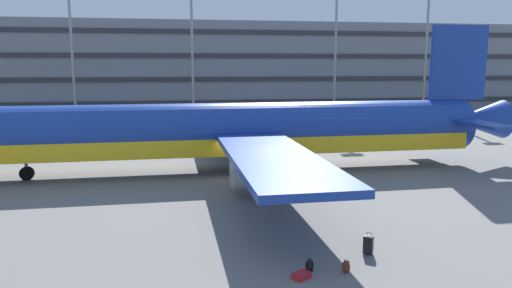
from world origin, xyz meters
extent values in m
plane|color=slate|center=(0.00, 0.00, 0.00)|extent=(600.00, 600.00, 0.00)
cube|color=slate|center=(0.00, 53.73, 7.16)|extent=(129.10, 21.38, 14.33)
cube|color=#2D2D33|center=(0.00, 42.94, 1.79)|extent=(127.81, 0.24, 0.70)
cube|color=#2D2D33|center=(0.00, 42.94, 5.37)|extent=(127.81, 0.24, 0.70)
cube|color=#2D2D33|center=(0.00, 42.94, 8.95)|extent=(127.81, 0.24, 0.70)
cube|color=#2D2D33|center=(0.00, 42.94, 12.54)|extent=(127.81, 0.24, 0.70)
cylinder|color=navy|center=(-0.07, 1.72, 3.07)|extent=(35.86, 4.29, 3.70)
cube|color=yellow|center=(-0.07, 1.72, 2.05)|extent=(34.42, 4.19, 1.18)
cone|color=navy|center=(19.12, 2.04, 3.35)|extent=(4.48, 3.03, 2.96)
cube|color=navy|center=(17.23, 2.01, 7.69)|extent=(4.44, 0.43, 5.54)
cube|color=navy|center=(16.89, -1.51, 3.53)|extent=(1.89, 5.57, 0.20)
cube|color=navy|center=(16.77, 5.52, 3.53)|extent=(1.89, 5.57, 0.20)
cube|color=navy|center=(1.09, -7.62, 2.79)|extent=(4.65, 15.11, 0.36)
cube|color=navy|center=(0.78, 11.11, 2.79)|extent=(4.65, 15.11, 0.36)
cylinder|color=#9E9EA3|center=(0.54, -4.93, 1.48)|extent=(2.68, 2.08, 2.03)
cylinder|color=#9E9EA3|center=(0.32, 8.39, 1.48)|extent=(2.68, 2.08, 2.03)
cylinder|color=black|center=(-13.67, 1.50, 0.45)|extent=(0.91, 0.36, 0.90)
cylinder|color=slate|center=(-13.67, 1.50, 1.06)|extent=(0.20, 0.20, 1.22)
cylinder|color=black|center=(1.39, 0.18, 0.45)|extent=(0.91, 0.36, 0.90)
cylinder|color=slate|center=(1.39, 0.18, 1.06)|extent=(0.20, 0.20, 1.22)
cylinder|color=black|center=(1.34, 3.32, 0.45)|extent=(0.91, 0.36, 0.90)
cylinder|color=slate|center=(1.34, 3.32, 1.06)|extent=(0.20, 0.20, 1.22)
cylinder|color=gray|center=(-17.77, 38.00, 12.86)|extent=(0.36, 0.36, 25.72)
cylinder|color=gray|center=(-1.45, 38.00, 9.91)|extent=(0.36, 0.36, 19.83)
cylinder|color=gray|center=(19.79, 38.00, 12.20)|extent=(0.36, 0.36, 24.39)
cylinder|color=gray|center=(34.38, 38.00, 10.91)|extent=(0.36, 0.36, 21.82)
cube|color=#B21E23|center=(0.49, -15.71, 0.11)|extent=(0.77, 0.68, 0.22)
cube|color=black|center=(0.79, -15.54, 0.11)|extent=(0.13, 0.19, 0.02)
cube|color=black|center=(3.70, -14.02, 0.41)|extent=(0.46, 0.44, 0.72)
cylinder|color=#333338|center=(3.83, -14.02, 0.82)|extent=(0.02, 0.02, 0.11)
cylinder|color=#333338|center=(3.67, -13.89, 0.82)|extent=(0.02, 0.02, 0.11)
cube|color=black|center=(3.75, -13.96, 0.88)|extent=(0.17, 0.14, 0.02)
cylinder|color=black|center=(3.75, -14.19, 0.03)|extent=(0.05, 0.05, 0.05)
cylinder|color=black|center=(3.52, -14.01, 0.03)|extent=(0.05, 0.05, 0.05)
cylinder|color=black|center=(3.88, -14.02, 0.03)|extent=(0.05, 0.05, 0.05)
cylinder|color=black|center=(3.65, -13.84, 0.03)|extent=(0.05, 0.05, 0.05)
ellipsoid|color=#592619|center=(2.21, -15.55, 0.24)|extent=(0.37, 0.35, 0.49)
ellipsoid|color=#592619|center=(2.15, -15.63, 0.17)|extent=(0.23, 0.20, 0.22)
torus|color=black|center=(2.23, -15.52, 0.50)|extent=(0.08, 0.05, 0.08)
cube|color=black|center=(2.33, -15.51, 0.24)|extent=(0.04, 0.04, 0.42)
cube|color=black|center=(2.19, -15.42, 0.24)|extent=(0.04, 0.04, 0.42)
ellipsoid|color=black|center=(0.92, -15.23, 0.26)|extent=(0.34, 0.23, 0.51)
ellipsoid|color=black|center=(0.93, -15.14, 0.18)|extent=(0.23, 0.11, 0.23)
torus|color=black|center=(0.92, -15.26, 0.52)|extent=(0.08, 0.02, 0.08)
cube|color=black|center=(0.83, -15.31, 0.26)|extent=(0.04, 0.03, 0.44)
cube|color=black|center=(1.00, -15.33, 0.26)|extent=(0.04, 0.03, 0.44)
camera|label=1|loc=(-3.70, -31.09, 7.52)|focal=33.23mm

